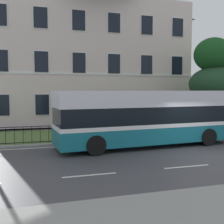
# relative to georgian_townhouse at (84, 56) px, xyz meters

# --- Properties ---
(ground_plane) EXTENTS (60.00, 56.00, 0.18)m
(ground_plane) POSITION_rel_georgian_townhouse_xyz_m (2.73, -15.26, -6.53)
(ground_plane) COLOR #403F43
(georgian_townhouse) EXTENTS (18.04, 11.05, 12.73)m
(georgian_townhouse) POSITION_rel_georgian_townhouse_xyz_m (0.00, 0.00, 0.00)
(georgian_townhouse) COLOR beige
(georgian_townhouse) RESTS_ON ground_plane
(iron_verge_railing) EXTENTS (18.78, 0.04, 0.97)m
(iron_verge_railing) POSITION_rel_georgian_townhouse_xyz_m (-0.00, -11.90, -5.89)
(iron_verge_railing) COLOR black
(iron_verge_railing) RESTS_ON ground_plane
(evergreen_tree) EXTENTS (5.18, 5.18, 7.38)m
(evergreen_tree) POSITION_rel_georgian_townhouse_xyz_m (8.74, -8.97, -3.76)
(evergreen_tree) COLOR #423328
(evergreen_tree) RESTS_ON ground_plane
(single_decker_bus) EXTENTS (10.15, 3.25, 3.06)m
(single_decker_bus) POSITION_rel_georgian_townhouse_xyz_m (0.83, -13.75, -4.90)
(single_decker_bus) COLOR #16697B
(single_decker_bus) RESTS_ON ground_plane
(litter_bin) EXTENTS (0.52, 0.52, 1.14)m
(litter_bin) POSITION_rel_georgian_townhouse_xyz_m (7.63, -11.49, -5.82)
(litter_bin) COLOR #4C4742
(litter_bin) RESTS_ON ground_plane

